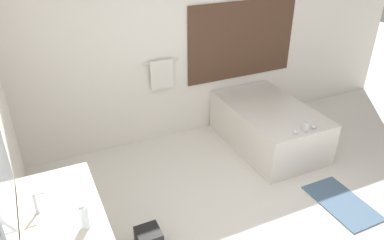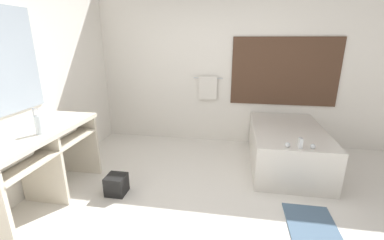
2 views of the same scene
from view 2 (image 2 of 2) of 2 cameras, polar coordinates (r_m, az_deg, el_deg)
The scene contains 8 objects.
ground_plane at distance 2.87m, azimuth 4.47°, elevation -21.15°, with size 16.00×16.00×0.00m, color silver.
wall_back_with_blinds at distance 4.48m, azimuth 8.04°, elevation 11.72°, with size 7.40×0.13×2.70m.
vanity_counter at distance 3.25m, azimuth -30.73°, elevation -5.74°, with size 0.60×1.47×0.87m.
sink_faucet at distance 3.40m, azimuth -31.60°, elevation 0.79°, with size 0.09×0.04×0.18m.
bathtub at distance 3.99m, azimuth 20.28°, elevation -5.25°, with size 0.98×1.60×0.70m.
water_bottle_1 at distance 2.98m, azimuth -30.97°, elevation -0.89°, with size 0.07×0.07×0.21m.
waste_bin at distance 3.31m, azimuth -16.44°, elevation -13.60°, with size 0.23×0.23×0.23m.
bath_mat at distance 2.96m, azimuth 25.49°, elevation -21.41°, with size 0.47×0.82×0.02m.
Camera 2 is at (0.17, -2.23, 1.79)m, focal length 24.00 mm.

